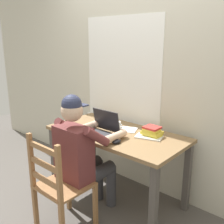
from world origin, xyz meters
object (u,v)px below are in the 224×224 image
Objects in this scene: desk at (116,142)px; book_stack_main at (152,132)px; wooden_chair at (59,186)px; coffee_mug_white at (117,126)px; seated_person at (82,152)px; computer_mouse at (117,142)px; laptop at (101,129)px; coffee_mug_dark at (69,123)px.

book_stack_main is (0.34, 0.13, 0.15)m from desk.
desk is 7.52× the size of book_stack_main.
wooden_chair is 8.02× the size of coffee_mug_white.
desk is 0.17m from coffee_mug_white.
seated_person reaches higher than computer_mouse.
desk is 0.74m from wooden_chair.
book_stack_main reaches higher than computer_mouse.
coffee_mug_white is (-0.00, 0.50, 0.13)m from seated_person.
seated_person is at bearing -139.94° from computer_mouse.
seated_person is at bearing 90.00° from wooden_chair.
computer_mouse is at bearing -112.19° from book_stack_main.
coffee_mug_white is at bearing -171.19° from book_stack_main.
desk is 0.33m from computer_mouse.
wooden_chair is 0.85m from coffee_mug_white.
computer_mouse is 0.38m from coffee_mug_white.
computer_mouse is (0.20, -0.23, 0.12)m from desk.
seated_person is 0.36m from wooden_chair.
wooden_chair reaches higher than book_stack_main.
coffee_mug_white is 0.61× the size of book_stack_main.
laptop reaches higher than coffee_mug_white.
wooden_chair is 2.79× the size of laptop.
computer_mouse is at bearing -50.75° from coffee_mug_white.
laptop is 0.41m from coffee_mug_dark.
desk is 0.43m from seated_person.
coffee_mug_white is at bearing 129.25° from computer_mouse.
computer_mouse is 0.39m from book_stack_main.
computer_mouse is at bearing -48.66° from desk.
computer_mouse is 0.53× the size of book_stack_main.
seated_person reaches higher than desk.
laptop is at bearing 97.25° from seated_person.
coffee_mug_white is (-0.24, 0.30, 0.03)m from computer_mouse.
seated_person is at bearing -82.75° from laptop.
coffee_mug_dark is (-0.44, -0.28, 0.00)m from coffee_mug_white.
coffee_mug_dark is at bearing -171.01° from laptop.
book_stack_main is (0.39, 0.06, 0.01)m from coffee_mug_white.
seated_person is 0.51m from coffee_mug_white.
wooden_chair is 0.63m from computer_mouse.
coffee_mug_dark reaches higher than computer_mouse.
seated_person is 0.33m from computer_mouse.
wooden_chair is at bearing -90.00° from seated_person.
laptop reaches higher than computer_mouse.
coffee_mug_dark reaches higher than coffee_mug_white.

